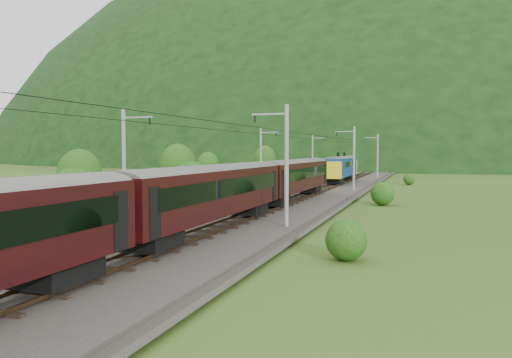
% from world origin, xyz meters
% --- Properties ---
extents(ground, '(600.00, 600.00, 0.00)m').
position_xyz_m(ground, '(0.00, 0.00, 0.00)').
color(ground, '#334C18').
rests_on(ground, ground).
extents(railbed, '(14.00, 220.00, 0.30)m').
position_xyz_m(railbed, '(0.00, 10.00, 0.15)').
color(railbed, '#38332D').
rests_on(railbed, ground).
extents(track_left, '(2.40, 220.00, 0.27)m').
position_xyz_m(track_left, '(-2.40, 10.00, 0.37)').
color(track_left, '#513722').
rests_on(track_left, railbed).
extents(track_right, '(2.40, 220.00, 0.27)m').
position_xyz_m(track_right, '(2.40, 10.00, 0.37)').
color(track_right, '#513722').
rests_on(track_right, railbed).
extents(catenary_left, '(2.54, 192.28, 8.00)m').
position_xyz_m(catenary_left, '(-6.12, 32.00, 4.50)').
color(catenary_left, gray).
rests_on(catenary_left, railbed).
extents(catenary_right, '(2.54, 192.28, 8.00)m').
position_xyz_m(catenary_right, '(6.12, 32.00, 4.50)').
color(catenary_right, gray).
rests_on(catenary_right, railbed).
extents(overhead_wires, '(4.83, 198.00, 0.03)m').
position_xyz_m(overhead_wires, '(0.00, 10.00, 7.10)').
color(overhead_wires, black).
rests_on(overhead_wires, ground).
extents(mountain_main, '(504.00, 360.00, 244.00)m').
position_xyz_m(mountain_main, '(0.00, 260.00, 0.00)').
color(mountain_main, black).
rests_on(mountain_main, ground).
extents(mountain_ridge, '(336.00, 280.00, 132.00)m').
position_xyz_m(mountain_ridge, '(-120.00, 300.00, 0.00)').
color(mountain_ridge, black).
rests_on(mountain_ridge, ground).
extents(train, '(2.72, 108.49, 4.72)m').
position_xyz_m(train, '(2.40, -3.43, 3.26)').
color(train, black).
rests_on(train, ground).
extents(hazard_post_near, '(0.16, 0.16, 1.51)m').
position_xyz_m(hazard_post_near, '(-0.41, 30.00, 1.06)').
color(hazard_post_near, red).
rests_on(hazard_post_near, railbed).
extents(hazard_post_far, '(0.16, 0.16, 1.50)m').
position_xyz_m(hazard_post_far, '(0.53, 34.39, 1.05)').
color(hazard_post_far, red).
rests_on(hazard_post_far, railbed).
extents(signal, '(0.21, 0.21, 1.93)m').
position_xyz_m(signal, '(-3.61, 47.02, 1.43)').
color(signal, black).
rests_on(signal, railbed).
extents(vegetation_left, '(11.48, 146.77, 6.64)m').
position_xyz_m(vegetation_left, '(-12.87, 17.40, 2.54)').
color(vegetation_left, '#144612').
rests_on(vegetation_left, ground).
extents(vegetation_right, '(5.07, 94.20, 3.03)m').
position_xyz_m(vegetation_right, '(12.44, -19.21, 1.28)').
color(vegetation_right, '#144612').
rests_on(vegetation_right, ground).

